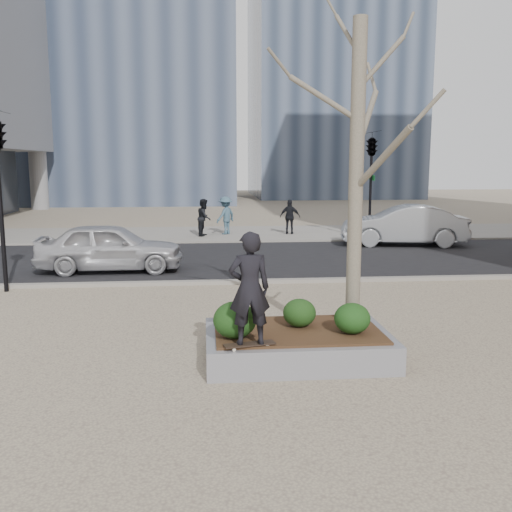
{
  "coord_description": "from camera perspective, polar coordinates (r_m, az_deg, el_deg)",
  "views": [
    {
      "loc": [
        -0.51,
        -8.97,
        3.19
      ],
      "look_at": [
        0.5,
        2.0,
        1.4
      ],
      "focal_mm": 40.0,
      "sensor_mm": 36.0,
      "label": 1
    }
  ],
  "objects": [
    {
      "name": "ground",
      "position": [
        9.53,
        -1.92,
        -10.32
      ],
      "size": [
        120.0,
        120.0,
        0.0
      ],
      "primitive_type": "plane",
      "color": "tan",
      "rests_on": "ground"
    },
    {
      "name": "street",
      "position": [
        19.24,
        -3.66,
        -0.3
      ],
      "size": [
        60.0,
        8.0,
        0.02
      ],
      "primitive_type": "cube",
      "color": "black",
      "rests_on": "ground"
    },
    {
      "name": "far_sidewalk",
      "position": [
        26.17,
        -4.1,
        2.23
      ],
      "size": [
        60.0,
        6.0,
        0.02
      ],
      "primitive_type": "cube",
      "color": "gray",
      "rests_on": "ground"
    },
    {
      "name": "planter",
      "position": [
        9.57,
        4.13,
        -8.85
      ],
      "size": [
        3.0,
        2.0,
        0.45
      ],
      "primitive_type": "cube",
      "color": "gray",
      "rests_on": "ground"
    },
    {
      "name": "planter_mulch",
      "position": [
        9.49,
        4.15,
        -7.44
      ],
      "size": [
        2.7,
        1.7,
        0.04
      ],
      "primitive_type": "cube",
      "color": "#382314",
      "rests_on": "planter"
    },
    {
      "name": "sycamore_tree",
      "position": [
        9.62,
        10.12,
        12.66
      ],
      "size": [
        2.8,
        2.8,
        6.6
      ],
      "primitive_type": null,
      "color": "gray",
      "rests_on": "planter_mulch"
    },
    {
      "name": "shrub_left",
      "position": [
        8.95,
        -2.14,
        -6.41
      ],
      "size": [
        0.68,
        0.68,
        0.58
      ],
      "primitive_type": "ellipsoid",
      "color": "#153A12",
      "rests_on": "planter_mulch"
    },
    {
      "name": "shrub_middle",
      "position": [
        9.6,
        4.37,
        -5.68
      ],
      "size": [
        0.55,
        0.55,
        0.47
      ],
      "primitive_type": "ellipsoid",
      "color": "black",
      "rests_on": "planter_mulch"
    },
    {
      "name": "shrub_right",
      "position": [
        9.32,
        9.6,
        -6.16
      ],
      "size": [
        0.58,
        0.58,
        0.49
      ],
      "primitive_type": "ellipsoid",
      "color": "#1C3D13",
      "rests_on": "planter_mulch"
    },
    {
      "name": "skateboard",
      "position": [
        8.65,
        -0.65,
        -8.98
      ],
      "size": [
        0.8,
        0.36,
        0.08
      ],
      "primitive_type": null,
      "rotation": [
        0.0,
        0.0,
        0.21
      ],
      "color": "black",
      "rests_on": "planter"
    },
    {
      "name": "skateboarder",
      "position": [
        8.42,
        -0.66,
        -3.24
      ],
      "size": [
        0.65,
        0.45,
        1.7
      ],
      "primitive_type": "imported",
      "rotation": [
        0.0,
        0.0,
        3.21
      ],
      "color": "black",
      "rests_on": "skateboard"
    },
    {
      "name": "police_car",
      "position": [
        17.45,
        -14.39,
        0.88
      ],
      "size": [
        4.27,
        1.75,
        1.45
      ],
      "primitive_type": "imported",
      "rotation": [
        0.0,
        0.0,
        1.58
      ],
      "color": "silver",
      "rests_on": "street"
    },
    {
      "name": "car_silver",
      "position": [
        23.06,
        14.52,
        3.0
      ],
      "size": [
        4.98,
        2.46,
        1.57
      ],
      "primitive_type": "imported",
      "rotation": [
        0.0,
        0.0,
        4.54
      ],
      "color": "#A4A8AC",
      "rests_on": "street"
    },
    {
      "name": "pedestrian_a",
      "position": [
        25.3,
        -5.19,
        3.86
      ],
      "size": [
        0.78,
        0.91,
        1.63
      ],
      "primitive_type": "imported",
      "rotation": [
        0.0,
        0.0,
        1.35
      ],
      "color": "black",
      "rests_on": "far_sidewalk"
    },
    {
      "name": "pedestrian_b",
      "position": [
        25.82,
        -3.06,
        4.07
      ],
      "size": [
        1.21,
        1.24,
        1.7
      ],
      "primitive_type": "imported",
      "rotation": [
        0.0,
        0.0,
        3.98
      ],
      "color": "#406174",
      "rests_on": "far_sidewalk"
    },
    {
      "name": "pedestrian_c",
      "position": [
        25.92,
        3.41,
        3.93
      ],
      "size": [
        0.97,
        0.56,
        1.56
      ],
      "primitive_type": "imported",
      "rotation": [
        0.0,
        0.0,
        2.94
      ],
      "color": "black",
      "rests_on": "far_sidewalk"
    },
    {
      "name": "traffic_light_near",
      "position": [
        15.43,
        -24.21,
        4.93
      ],
      "size": [
        0.6,
        2.48,
        4.5
      ],
      "primitive_type": null,
      "color": "black",
      "rests_on": "ground"
    },
    {
      "name": "traffic_light_far",
      "position": [
        24.61,
        11.39,
        6.86
      ],
      "size": [
        0.6,
        2.48,
        4.5
      ],
      "primitive_type": null,
      "color": "black",
      "rests_on": "ground"
    }
  ]
}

